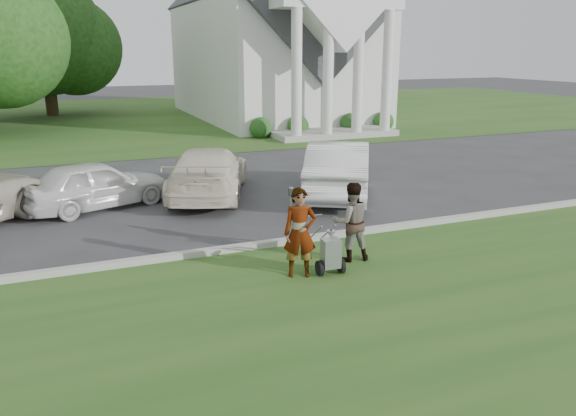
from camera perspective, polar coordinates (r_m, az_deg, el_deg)
ground at (r=11.82m, az=-2.51°, el=-5.03°), size 120.00×120.00×0.00m
grass_strip at (r=9.28m, az=3.87°, el=-11.12°), size 80.00×7.00×0.01m
church_lawn at (r=37.83m, az=-16.64°, el=8.81°), size 80.00×30.00×0.01m
curb at (r=12.28m, az=-3.39°, el=-3.85°), size 80.00×0.18×0.15m
church at (r=35.89m, az=-1.52°, el=18.60°), size 9.19×19.00×24.10m
tree_back at (r=40.41m, az=-23.51°, el=15.32°), size 9.61×7.60×8.89m
striping_cart at (r=10.84m, az=4.33°, el=-4.68°), size 0.54×1.06×0.97m
person_left at (r=10.58m, az=1.23°, el=-2.62°), size 0.72×0.59×1.72m
person_right at (r=11.48m, az=6.40°, el=-1.45°), size 0.89×0.74×1.63m
parking_meter_near at (r=11.95m, az=0.31°, el=-0.31°), size 0.10×0.09×1.40m
car_b at (r=16.13m, az=-18.96°, el=2.28°), size 4.20×2.84×1.33m
car_c at (r=16.72m, az=-8.12°, el=3.66°), size 3.71×5.39×1.45m
car_d at (r=16.69m, az=5.15°, el=4.04°), size 3.94×5.15×1.63m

